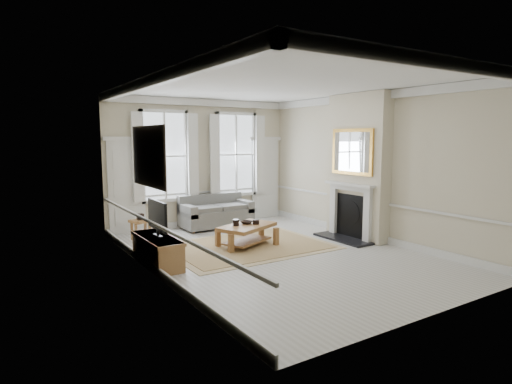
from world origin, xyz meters
TOP-DOWN VIEW (x-y plane):
  - floor at (0.00, 0.00)m, footprint 7.20×7.20m
  - ceiling at (0.00, 0.00)m, footprint 7.20×7.20m
  - back_wall at (0.00, 3.60)m, footprint 5.20×0.00m
  - left_wall at (-2.60, 0.00)m, footprint 0.00×7.20m
  - right_wall at (2.60, 0.00)m, footprint 0.00×7.20m
  - window_left at (-1.05, 3.55)m, footprint 1.26×0.20m
  - window_right at (1.05, 3.55)m, footprint 1.26×0.20m
  - door_left at (-2.05, 3.56)m, footprint 0.90×0.08m
  - door_right at (2.05, 3.56)m, footprint 0.90×0.08m
  - painting at (-2.56, 0.30)m, footprint 0.05×1.66m
  - chimney_breast at (2.43, 0.20)m, footprint 0.35×1.70m
  - hearth at (2.00, 0.20)m, footprint 0.55×1.50m
  - fireplace at (2.20, 0.20)m, footprint 0.21×1.45m
  - mirror at (2.21, 0.20)m, footprint 0.06×1.26m
  - sofa at (0.15, 3.11)m, footprint 1.86×0.90m
  - side_table at (-2.00, 2.69)m, footprint 0.51×0.51m
  - rug at (-0.22, 0.87)m, footprint 3.50×2.60m
  - coffee_table at (-0.22, 0.87)m, footprint 1.49×1.21m
  - ceramic_pot_a at (-0.47, 0.92)m, footprint 0.14×0.14m
  - ceramic_pot_b at (-0.02, 0.82)m, footprint 0.14×0.14m
  - bowl at (-0.17, 0.97)m, footprint 0.35×0.35m
  - tv_stand at (-2.34, 0.62)m, footprint 0.49×1.51m
  - tv at (-2.32, 0.62)m, footprint 0.08×0.90m

SIDE VIEW (x-z plane):
  - floor at x=0.00m, z-range 0.00..0.00m
  - rug at x=-0.22m, z-range 0.00..0.02m
  - hearth at x=2.00m, z-range 0.00..0.05m
  - tv_stand at x=-2.34m, z-range 0.00..0.54m
  - sofa at x=0.15m, z-range -0.07..0.79m
  - side_table at x=-2.00m, z-range 0.14..0.63m
  - coffee_table at x=-0.22m, z-range 0.16..0.65m
  - bowl at x=-0.17m, z-range 0.49..0.55m
  - ceramic_pot_b at x=-0.02m, z-range 0.49..0.59m
  - ceramic_pot_a at x=-0.47m, z-range 0.49..0.62m
  - fireplace at x=2.20m, z-range 0.07..1.40m
  - tv at x=-2.32m, z-range 0.59..1.27m
  - door_left at x=-2.05m, z-range 0.00..2.30m
  - door_right at x=2.05m, z-range 0.00..2.30m
  - back_wall at x=0.00m, z-range -0.90..4.30m
  - left_wall at x=-2.60m, z-range -1.90..5.30m
  - right_wall at x=2.60m, z-range -1.90..5.30m
  - chimney_breast at x=2.43m, z-range 0.01..3.39m
  - window_left at x=-1.05m, z-range 0.80..3.00m
  - window_right at x=1.05m, z-range 0.80..3.00m
  - painting at x=-2.56m, z-range 1.52..2.58m
  - mirror at x=2.21m, z-range 1.52..2.58m
  - ceiling at x=0.00m, z-range 3.40..3.40m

